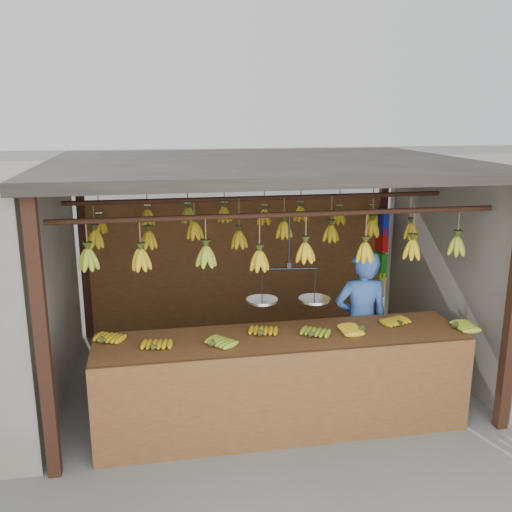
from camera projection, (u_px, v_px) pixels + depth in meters
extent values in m
plane|color=#5B5B57|center=(261.00, 374.00, 6.44)|extent=(80.00, 80.00, 0.00)
cube|color=black|center=(43.00, 343.00, 4.37)|extent=(0.10, 0.10, 2.30)
cube|color=black|center=(84.00, 252.00, 7.23)|extent=(0.10, 0.10, 2.30)
cube|color=black|center=(381.00, 239.00, 7.94)|extent=(0.10, 0.10, 2.30)
cube|color=black|center=(261.00, 164.00, 5.86)|extent=(4.30, 3.30, 0.10)
cylinder|color=black|center=(283.00, 215.00, 4.99)|extent=(4.00, 0.05, 0.05)
cylinder|color=black|center=(261.00, 198.00, 5.95)|extent=(4.00, 0.05, 0.05)
cylinder|color=black|center=(245.00, 186.00, 6.90)|extent=(4.00, 0.05, 0.05)
cube|color=brown|center=(240.00, 263.00, 7.65)|extent=(4.00, 0.06, 1.80)
cube|color=brown|center=(282.00, 340.00, 5.18)|extent=(3.37, 0.75, 0.08)
cube|color=brown|center=(291.00, 401.00, 4.92)|extent=(3.37, 0.04, 0.90)
cube|color=black|center=(103.00, 420.00, 4.70)|extent=(0.07, 0.07, 0.82)
cube|color=black|center=(457.00, 387.00, 5.26)|extent=(0.07, 0.07, 0.82)
cube|color=black|center=(108.00, 384.00, 5.32)|extent=(0.07, 0.07, 0.82)
cube|color=black|center=(424.00, 358.00, 5.87)|extent=(0.07, 0.07, 0.82)
ellipsoid|color=gold|center=(104.00, 341.00, 4.97)|extent=(0.27, 0.30, 0.06)
ellipsoid|color=gold|center=(155.00, 348.00, 4.83)|extent=(0.22, 0.27, 0.06)
ellipsoid|color=#92A523|center=(214.00, 345.00, 4.90)|extent=(0.30, 0.29, 0.06)
ellipsoid|color=gold|center=(262.00, 334.00, 5.14)|extent=(0.24, 0.28, 0.06)
ellipsoid|color=#92A523|center=(313.00, 335.00, 5.11)|extent=(0.28, 0.30, 0.06)
ellipsoid|color=gold|center=(360.00, 329.00, 5.25)|extent=(0.24, 0.18, 0.06)
ellipsoid|color=gold|center=(401.00, 324.00, 5.38)|extent=(0.24, 0.28, 0.06)
ellipsoid|color=#92A523|center=(457.00, 327.00, 5.31)|extent=(0.24, 0.18, 0.06)
ellipsoid|color=#92A523|center=(88.00, 259.00, 4.77)|extent=(0.16, 0.16, 0.28)
ellipsoid|color=gold|center=(141.00, 260.00, 4.86)|extent=(0.16, 0.16, 0.28)
ellipsoid|color=#92A523|center=(206.00, 256.00, 4.94)|extent=(0.16, 0.16, 0.28)
ellipsoid|color=gold|center=(259.00, 261.00, 5.08)|extent=(0.16, 0.16, 0.28)
ellipsoid|color=gold|center=(305.00, 252.00, 5.12)|extent=(0.16, 0.16, 0.28)
ellipsoid|color=gold|center=(365.00, 252.00, 5.23)|extent=(0.16, 0.16, 0.28)
ellipsoid|color=gold|center=(412.00, 249.00, 5.32)|extent=(0.16, 0.16, 0.28)
ellipsoid|color=#92A523|center=(457.00, 246.00, 5.43)|extent=(0.16, 0.16, 0.28)
ellipsoid|color=gold|center=(95.00, 239.00, 5.74)|extent=(0.16, 0.16, 0.28)
ellipsoid|color=gold|center=(149.00, 240.00, 5.84)|extent=(0.16, 0.16, 0.28)
ellipsoid|color=gold|center=(195.00, 230.00, 5.92)|extent=(0.16, 0.16, 0.28)
ellipsoid|color=gold|center=(239.00, 240.00, 5.99)|extent=(0.16, 0.16, 0.28)
ellipsoid|color=gold|center=(284.00, 230.00, 6.03)|extent=(0.16, 0.16, 0.28)
ellipsoid|color=gold|center=(331.00, 233.00, 6.15)|extent=(0.16, 0.16, 0.28)
ellipsoid|color=gold|center=(372.00, 228.00, 6.25)|extent=(0.16, 0.16, 0.28)
ellipsoid|color=gold|center=(411.00, 231.00, 6.39)|extent=(0.16, 0.16, 0.28)
ellipsoid|color=gold|center=(100.00, 226.00, 6.73)|extent=(0.16, 0.16, 0.28)
ellipsoid|color=gold|center=(148.00, 218.00, 6.79)|extent=(0.16, 0.16, 0.28)
ellipsoid|color=#92A523|center=(188.00, 215.00, 6.81)|extent=(0.16, 0.16, 0.28)
ellipsoid|color=gold|center=(225.00, 214.00, 6.90)|extent=(0.16, 0.16, 0.28)
ellipsoid|color=gold|center=(264.00, 217.00, 7.01)|extent=(0.16, 0.16, 0.28)
ellipsoid|color=gold|center=(301.00, 214.00, 7.09)|extent=(0.16, 0.16, 0.28)
ellipsoid|color=gold|center=(339.00, 217.00, 7.20)|extent=(0.16, 0.16, 0.28)
ellipsoid|color=gold|center=(372.00, 216.00, 7.34)|extent=(0.16, 0.16, 0.28)
cylinder|color=black|center=(289.00, 242.00, 5.06)|extent=(0.02, 0.02, 0.50)
cylinder|color=black|center=(289.00, 269.00, 5.13)|extent=(0.52, 0.09, 0.02)
cylinder|color=silver|center=(262.00, 301.00, 5.19)|extent=(0.28, 0.28, 0.02)
cylinder|color=silver|center=(314.00, 300.00, 5.21)|extent=(0.28, 0.28, 0.02)
imported|color=#3359A5|center=(361.00, 323.00, 5.84)|extent=(0.58, 0.40, 1.55)
cube|color=#1426BF|center=(383.00, 222.00, 7.71)|extent=(0.08, 0.26, 0.34)
cube|color=red|center=(382.00, 239.00, 7.77)|extent=(0.08, 0.26, 0.34)
cube|color=#199926|center=(380.00, 264.00, 7.86)|extent=(0.08, 0.26, 0.34)
cube|color=yellow|center=(379.00, 282.00, 7.93)|extent=(0.08, 0.26, 0.34)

